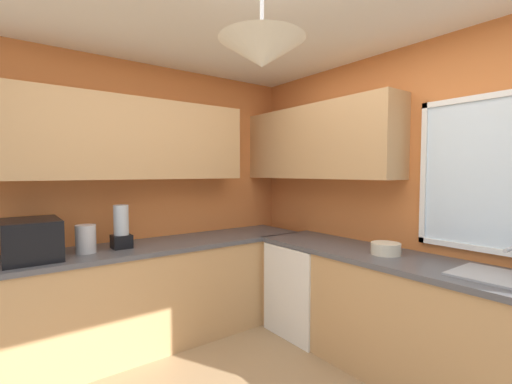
{
  "coord_description": "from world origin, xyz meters",
  "views": [
    {
      "loc": [
        1.41,
        -1.09,
        1.51
      ],
      "look_at": [
        -0.68,
        0.47,
        1.36
      ],
      "focal_mm": 24.53,
      "sensor_mm": 36.0,
      "label": 1
    }
  ],
  "objects": [
    {
      "name": "dishwasher",
      "position": [
        -0.9,
        1.26,
        0.42
      ],
      "size": [
        0.6,
        0.6,
        0.84
      ],
      "primitive_type": "cube",
      "color": "white",
      "rests_on": "ground_plane"
    },
    {
      "name": "microwave",
      "position": [
        -1.56,
        -0.89,
        1.03
      ],
      "size": [
        0.48,
        0.36,
        0.29
      ],
      "primitive_type": "cube",
      "color": "black",
      "rests_on": "counter_run_left"
    },
    {
      "name": "room_shell",
      "position": [
        -0.77,
        0.53,
        1.8
      ],
      "size": [
        3.87,
        3.32,
        2.59
      ],
      "color": "#D17238",
      "rests_on": "ground_plane"
    },
    {
      "name": "counter_run_left",
      "position": [
        -1.56,
        0.0,
        0.44
      ],
      "size": [
        0.65,
        2.93,
        0.88
      ],
      "color": "tan",
      "rests_on": "ground_plane"
    },
    {
      "name": "counter_run_back",
      "position": [
        0.21,
        1.29,
        0.44
      ],
      "size": [
        2.96,
        0.65,
        0.88
      ],
      "color": "tan",
      "rests_on": "ground_plane"
    },
    {
      "name": "sink_assembly",
      "position": [
        0.68,
        1.3,
        0.89
      ],
      "size": [
        0.55,
        0.4,
        0.19
      ],
      "color": "#9EA0A5",
      "rests_on": "counter_run_back"
    },
    {
      "name": "bowl",
      "position": [
        -0.11,
        1.29,
        0.93
      ],
      "size": [
        0.22,
        0.22,
        0.09
      ],
      "primitive_type": "cylinder",
      "color": "beige",
      "rests_on": "counter_run_back"
    },
    {
      "name": "blender_appliance",
      "position": [
        -1.56,
        -0.26,
        1.04
      ],
      "size": [
        0.15,
        0.15,
        0.36
      ],
      "color": "black",
      "rests_on": "counter_run_left"
    },
    {
      "name": "kettle",
      "position": [
        -1.54,
        -0.54,
        0.99
      ],
      "size": [
        0.15,
        0.15,
        0.22
      ],
      "primitive_type": "cylinder",
      "color": "#B7B7BC",
      "rests_on": "counter_run_left"
    }
  ]
}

